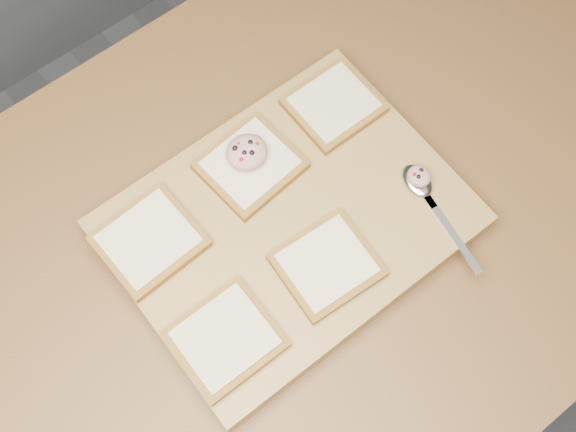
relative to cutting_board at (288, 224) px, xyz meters
The scene contains 11 objects.
ground 0.92m from the cutting_board, ahead, with size 4.00×4.00×0.00m, color #515459.
island_counter 0.47m from the cutting_board, ahead, with size 2.00×0.80×0.90m.
cutting_board is the anchor object (origin of this frame).
bread_far_left 0.18m from the cutting_board, 152.74° to the left, with size 0.13×0.12×0.02m.
bread_far_center 0.09m from the cutting_board, 86.28° to the left, with size 0.13×0.12×0.02m.
bread_far_right 0.18m from the cutting_board, 31.46° to the left, with size 0.11×0.11×0.02m.
bread_near_left 0.18m from the cutting_board, 153.23° to the right, with size 0.12×0.11×0.02m.
bread_near_center 0.09m from the cutting_board, 90.85° to the right, with size 0.12×0.12×0.02m.
tuna_salad_dollop 0.11m from the cutting_board, 85.42° to the left, with size 0.06×0.05×0.03m.
spoon 0.19m from the cutting_board, 24.58° to the right, with size 0.05×0.18×0.01m.
spoon_salad 0.18m from the cutting_board, 20.70° to the right, with size 0.03×0.03×0.02m.
Camera 1 is at (-0.26, -0.28, 1.82)m, focal length 45.00 mm.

